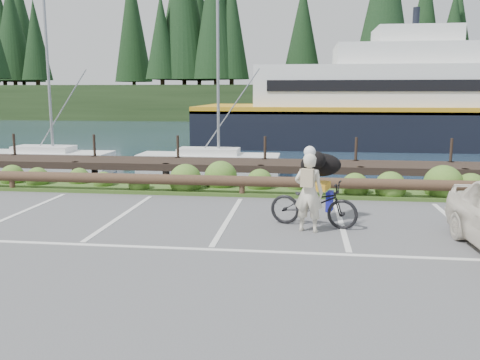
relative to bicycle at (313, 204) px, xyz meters
name	(u,v)px	position (x,y,z in m)	size (l,w,h in m)	color
ground	(214,244)	(-1.96, -1.57, -0.52)	(72.00, 72.00, 0.00)	#4F4F51
harbor_backdrop	(297,110)	(-1.57, 76.95, -0.52)	(170.00, 160.00, 30.00)	#1A2D3F
vegetation_strip	(245,190)	(-1.96, 3.73, -0.47)	(34.00, 1.60, 0.10)	#3D5B21
log_rail	(242,197)	(-1.96, 3.03, -0.52)	(32.00, 0.30, 0.60)	#443021
bicycle	(313,204)	(0.00, 0.00, 0.00)	(0.68, 1.96, 1.03)	black
cyclist	(309,193)	(-0.11, -0.44, 0.33)	(0.62, 0.41, 1.70)	beige
dog	(321,165)	(0.16, 0.61, 0.78)	(0.92, 0.45, 0.53)	black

